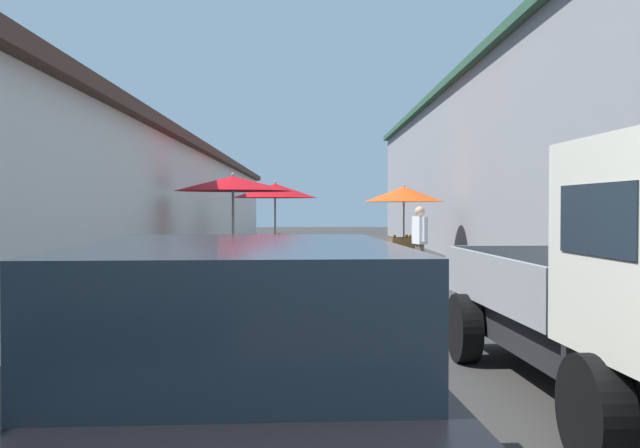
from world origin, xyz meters
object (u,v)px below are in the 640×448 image
(plastic_stool, at_px, (297,263))
(vendor_by_crates, at_px, (420,238))
(fruit_stall_far_left, at_px, (275,198))
(fruit_stall_near_right, at_px, (232,194))
(hatchback_car, at_px, (243,390))
(fruit_stall_far_right, at_px, (404,202))

(plastic_stool, bearing_deg, vendor_by_crates, -104.97)
(vendor_by_crates, bearing_deg, fruit_stall_far_left, 34.48)
(fruit_stall_near_right, xyz_separation_m, hatchback_car, (-12.00, -1.36, -1.18))
(fruit_stall_far_right, distance_m, fruit_stall_near_right, 7.68)
(fruit_stall_far_right, bearing_deg, fruit_stall_near_right, 143.61)
(fruit_stall_far_right, distance_m, plastic_stool, 6.12)
(vendor_by_crates, height_order, plastic_stool, vendor_by_crates)
(fruit_stall_far_right, xyz_separation_m, fruit_stall_far_left, (-0.70, 3.87, 0.10))
(fruit_stall_near_right, distance_m, hatchback_car, 12.14)
(vendor_by_crates, distance_m, plastic_stool, 2.93)
(fruit_stall_far_right, height_order, fruit_stall_near_right, fruit_stall_near_right)
(hatchback_car, bearing_deg, plastic_stool, -0.13)
(fruit_stall_far_left, distance_m, vendor_by_crates, 6.21)
(hatchback_car, bearing_deg, fruit_stall_far_right, -9.95)
(fruit_stall_far_right, relative_size, hatchback_car, 0.62)
(fruit_stall_far_right, bearing_deg, fruit_stall_far_left, 100.23)
(fruit_stall_near_right, bearing_deg, plastic_stool, -50.26)
(fruit_stall_near_right, distance_m, vendor_by_crates, 4.28)
(vendor_by_crates, relative_size, plastic_stool, 3.82)
(fruit_stall_far_left, bearing_deg, hatchback_car, -177.76)
(vendor_by_crates, bearing_deg, plastic_stool, 75.03)
(fruit_stall_near_right, xyz_separation_m, vendor_by_crates, (0.42, -4.16, -0.96))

